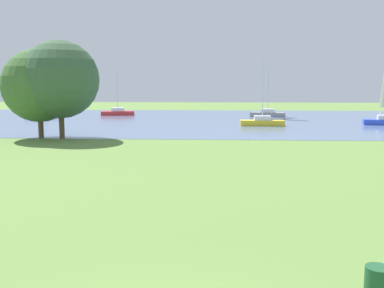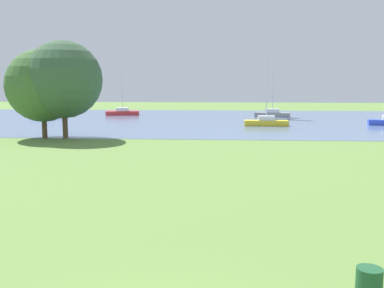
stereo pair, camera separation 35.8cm
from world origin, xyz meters
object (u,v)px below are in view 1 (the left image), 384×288
object	(u,v)px
sailboat_yellow	(262,122)
sailboat_red	(118,112)
tree_east_near	(60,80)
sailboat_white	(43,115)
tree_west_far	(39,86)
litter_bin	(378,285)
sailboat_gray	(268,114)

from	to	relation	value
sailboat_yellow	sailboat_red	world-z (taller)	sailboat_yellow
tree_east_near	sailboat_yellow	bearing A→B (deg)	34.12
sailboat_yellow	sailboat_white	world-z (taller)	sailboat_yellow
sailboat_red	tree_west_far	distance (m)	27.42
sailboat_white	litter_bin	bearing A→B (deg)	-61.21
tree_west_far	tree_east_near	bearing A→B (deg)	-3.81
sailboat_yellow	tree_east_near	xyz separation A→B (m)	(-18.26, -12.37, 4.53)
tree_east_near	litter_bin	bearing A→B (deg)	-58.89
sailboat_red	tree_east_near	xyz separation A→B (m)	(1.30, -27.24, 4.55)
litter_bin	sailboat_white	world-z (taller)	sailboat_white
litter_bin	tree_west_far	xyz separation A→B (m)	(-18.64, 27.89, 4.09)
litter_bin	tree_east_near	world-z (taller)	tree_east_near
sailboat_red	tree_west_far	size ratio (longest dim) A/B	0.80
sailboat_gray	sailboat_red	bearing A→B (deg)	175.82
sailboat_gray	litter_bin	bearing A→B (deg)	-93.82
litter_bin	sailboat_yellow	bearing A→B (deg)	87.86
tree_west_far	tree_east_near	xyz separation A→B (m)	(1.88, -0.13, 0.51)
sailboat_red	tree_west_far	bearing A→B (deg)	-91.24
sailboat_yellow	sailboat_red	size ratio (longest dim) A/B	1.22
sailboat_white	tree_east_near	distance (m)	23.52
tree_west_far	tree_east_near	distance (m)	1.96
litter_bin	sailboat_gray	bearing A→B (deg)	86.18
sailboat_gray	sailboat_red	xyz separation A→B (m)	(-21.62, 1.58, -0.01)
litter_bin	sailboat_gray	distance (m)	53.54
sailboat_gray	tree_east_near	world-z (taller)	tree_east_near
litter_bin	tree_west_far	distance (m)	33.79
sailboat_gray	sailboat_white	xyz separation A→B (m)	(-30.27, -4.83, -0.01)
sailboat_gray	sailboat_yellow	world-z (taller)	sailboat_yellow
sailboat_yellow	sailboat_red	bearing A→B (deg)	142.76
sailboat_gray	sailboat_white	world-z (taller)	sailboat_gray
litter_bin	sailboat_yellow	distance (m)	40.17
litter_bin	sailboat_yellow	world-z (taller)	sailboat_yellow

